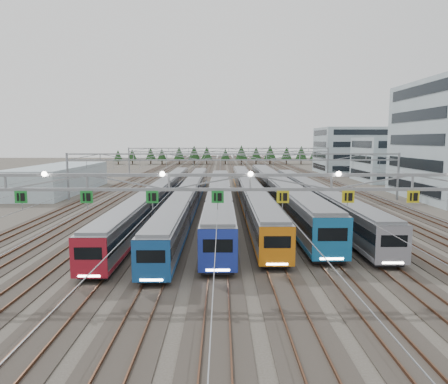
{
  "coord_description": "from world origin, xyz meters",
  "views": [
    {
      "loc": [
        -1.97,
        -27.26,
        10.21
      ],
      "look_at": [
        -1.67,
        23.71,
        3.5
      ],
      "focal_mm": 32.0,
      "sensor_mm": 36.0,
      "label": 1
    }
  ],
  "objects_px": {
    "train_e": "(277,190)",
    "gantry_near": "(250,185)",
    "gantry_mid": "(233,162)",
    "west_shed": "(60,179)",
    "train_c": "(220,199)",
    "train_d": "(248,191)",
    "train_b": "(190,195)",
    "train_f": "(313,196)",
    "depot_bldg_mid": "(389,160)",
    "train_a": "(161,194)",
    "depot_bldg_north": "(355,150)",
    "gantry_far": "(229,153)"
  },
  "relations": [
    {
      "from": "train_c",
      "to": "depot_bldg_north",
      "type": "distance_m",
      "value": 80.78
    },
    {
      "from": "depot_bldg_north",
      "to": "train_f",
      "type": "bearing_deg",
      "value": -112.9
    },
    {
      "from": "train_e",
      "to": "gantry_near",
      "type": "height_order",
      "value": "gantry_near"
    },
    {
      "from": "train_e",
      "to": "train_f",
      "type": "relative_size",
      "value": 1.15
    },
    {
      "from": "train_b",
      "to": "gantry_near",
      "type": "xyz_separation_m",
      "value": [
        6.7,
        -31.96,
        5.1
      ]
    },
    {
      "from": "gantry_near",
      "to": "gantry_mid",
      "type": "relative_size",
      "value": 1.0
    },
    {
      "from": "train_a",
      "to": "gantry_near",
      "type": "relative_size",
      "value": 1.2
    },
    {
      "from": "depot_bldg_north",
      "to": "train_a",
      "type": "bearing_deg",
      "value": -128.92
    },
    {
      "from": "gantry_near",
      "to": "train_b",
      "type": "bearing_deg",
      "value": 101.85
    },
    {
      "from": "gantry_mid",
      "to": "depot_bldg_mid",
      "type": "height_order",
      "value": "depot_bldg_mid"
    },
    {
      "from": "train_d",
      "to": "gantry_mid",
      "type": "distance_m",
      "value": 6.6
    },
    {
      "from": "depot_bldg_mid",
      "to": "gantry_near",
      "type": "bearing_deg",
      "value": -119.05
    },
    {
      "from": "train_f",
      "to": "depot_bldg_mid",
      "type": "distance_m",
      "value": 49.22
    },
    {
      "from": "gantry_near",
      "to": "gantry_far",
      "type": "relative_size",
      "value": 1.0
    },
    {
      "from": "train_d",
      "to": "train_b",
      "type": "bearing_deg",
      "value": -157.73
    },
    {
      "from": "gantry_far",
      "to": "depot_bldg_mid",
      "type": "bearing_deg",
      "value": -20.67
    },
    {
      "from": "train_f",
      "to": "gantry_near",
      "type": "relative_size",
      "value": 0.97
    },
    {
      "from": "train_b",
      "to": "train_f",
      "type": "bearing_deg",
      "value": -6.51
    },
    {
      "from": "train_a",
      "to": "gantry_far",
      "type": "relative_size",
      "value": 1.2
    },
    {
      "from": "gantry_near",
      "to": "depot_bldg_mid",
      "type": "xyz_separation_m",
      "value": [
        39.1,
        70.38,
        -1.73
      ]
    },
    {
      "from": "train_e",
      "to": "gantry_near",
      "type": "distance_m",
      "value": 35.76
    },
    {
      "from": "depot_bldg_mid",
      "to": "train_d",
      "type": "bearing_deg",
      "value": -136.65
    },
    {
      "from": "train_b",
      "to": "depot_bldg_north",
      "type": "height_order",
      "value": "depot_bldg_north"
    },
    {
      "from": "train_f",
      "to": "depot_bldg_north",
      "type": "xyz_separation_m",
      "value": [
        27.95,
        66.17,
        4.85
      ]
    },
    {
      "from": "train_a",
      "to": "gantry_near",
      "type": "xyz_separation_m",
      "value": [
        11.2,
        -33.6,
        5.12
      ]
    },
    {
      "from": "train_c",
      "to": "gantry_mid",
      "type": "relative_size",
      "value": 0.93
    },
    {
      "from": "train_f",
      "to": "gantry_far",
      "type": "xyz_separation_m",
      "value": [
        -11.25,
        55.21,
        4.31
      ]
    },
    {
      "from": "depot_bldg_north",
      "to": "depot_bldg_mid",
      "type": "bearing_deg",
      "value": -90.33
    },
    {
      "from": "gantry_near",
      "to": "depot_bldg_north",
      "type": "relative_size",
      "value": 2.56
    },
    {
      "from": "train_f",
      "to": "gantry_far",
      "type": "distance_m",
      "value": 56.51
    },
    {
      "from": "train_c",
      "to": "gantry_mid",
      "type": "height_order",
      "value": "gantry_mid"
    },
    {
      "from": "train_a",
      "to": "train_d",
      "type": "xyz_separation_m",
      "value": [
        13.5,
        2.05,
        0.11
      ]
    },
    {
      "from": "depot_bldg_mid",
      "to": "train_b",
      "type": "bearing_deg",
      "value": -140.01
    },
    {
      "from": "train_c",
      "to": "depot_bldg_north",
      "type": "bearing_deg",
      "value": 59.07
    },
    {
      "from": "gantry_mid",
      "to": "west_shed",
      "type": "xyz_separation_m",
      "value": [
        -33.83,
        10.94,
        -3.82
      ]
    },
    {
      "from": "train_f",
      "to": "gantry_mid",
      "type": "height_order",
      "value": "gantry_mid"
    },
    {
      "from": "gantry_mid",
      "to": "west_shed",
      "type": "height_order",
      "value": "gantry_mid"
    },
    {
      "from": "train_e",
      "to": "gantry_mid",
      "type": "xyz_separation_m",
      "value": [
        -6.75,
        5.34,
        4.05
      ]
    },
    {
      "from": "train_d",
      "to": "depot_bldg_north",
      "type": "bearing_deg",
      "value": 58.56
    },
    {
      "from": "train_b",
      "to": "train_c",
      "type": "bearing_deg",
      "value": -48.3
    },
    {
      "from": "train_b",
      "to": "train_f",
      "type": "height_order",
      "value": "train_f"
    },
    {
      "from": "train_c",
      "to": "train_e",
      "type": "relative_size",
      "value": 0.83
    },
    {
      "from": "train_d",
      "to": "gantry_near",
      "type": "bearing_deg",
      "value": -93.69
    },
    {
      "from": "train_c",
      "to": "gantry_mid",
      "type": "distance_m",
      "value": 14.05
    },
    {
      "from": "train_b",
      "to": "gantry_far",
      "type": "distance_m",
      "value": 53.77
    },
    {
      "from": "train_d",
      "to": "train_e",
      "type": "distance_m",
      "value": 4.59
    },
    {
      "from": "gantry_near",
      "to": "west_shed",
      "type": "xyz_separation_m",
      "value": [
        -33.78,
        51.05,
        -4.51
      ]
    },
    {
      "from": "train_d",
      "to": "gantry_far",
      "type": "relative_size",
      "value": 1.19
    },
    {
      "from": "train_c",
      "to": "train_d",
      "type": "distance_m",
      "value": 9.83
    },
    {
      "from": "train_a",
      "to": "west_shed",
      "type": "distance_m",
      "value": 28.54
    }
  ]
}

